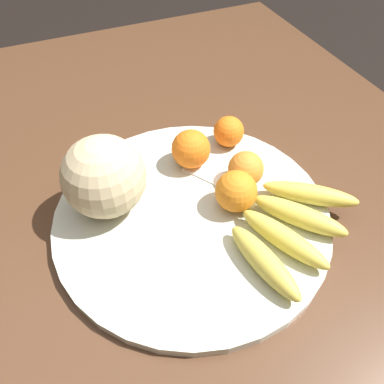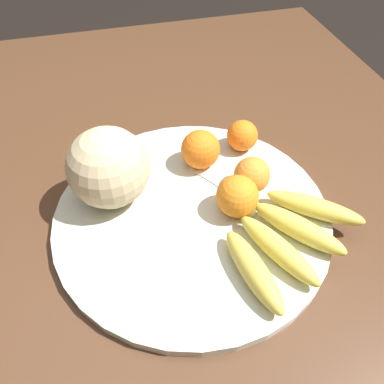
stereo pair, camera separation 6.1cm
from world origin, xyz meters
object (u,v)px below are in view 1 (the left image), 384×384
object	(u,v)px
melon	(104,177)
orange_back_left	(246,169)
fruit_bowl	(192,214)
orange_mid_center	(236,191)
orange_front_right	(191,149)
produce_tag	(207,174)
orange_front_left	(229,131)
banana_bunch	(289,226)
kitchen_table	(201,229)

from	to	relation	value
melon	orange_back_left	xyz separation A→B (m)	(-0.04, -0.24, -0.04)
fruit_bowl	orange_mid_center	distance (m)	0.09
orange_front_right	produce_tag	bearing A→B (deg)	-158.45
orange_front_left	orange_back_left	size ratio (longest dim) A/B	0.95
orange_mid_center	produce_tag	bearing A→B (deg)	8.39
orange_front_right	produce_tag	world-z (taller)	orange_front_right
produce_tag	orange_mid_center	bearing A→B (deg)	154.73
fruit_bowl	banana_bunch	distance (m)	0.16
fruit_bowl	orange_front_left	world-z (taller)	orange_front_left
orange_front_left	orange_back_left	world-z (taller)	orange_back_left
fruit_bowl	orange_back_left	xyz separation A→B (m)	(0.03, -0.12, 0.04)
fruit_bowl	orange_front_right	distance (m)	0.13
orange_front_right	orange_back_left	size ratio (longest dim) A/B	1.14
fruit_bowl	banana_bunch	xyz separation A→B (m)	(-0.10, -0.13, 0.03)
kitchen_table	melon	xyz separation A→B (m)	(0.05, 0.15, 0.16)
fruit_bowl	orange_front_right	world-z (taller)	orange_front_right
kitchen_table	orange_front_right	bearing A→B (deg)	-10.22
orange_front_right	kitchen_table	bearing A→B (deg)	169.78
fruit_bowl	orange_mid_center	bearing A→B (deg)	-102.07
fruit_bowl	orange_mid_center	xyz separation A→B (m)	(-0.02, -0.07, 0.04)
kitchen_table	fruit_bowl	size ratio (longest dim) A/B	3.22
kitchen_table	fruit_bowl	bearing A→B (deg)	127.98
banana_bunch	orange_front_left	bearing A→B (deg)	145.81
orange_front_right	orange_mid_center	world-z (taller)	orange_front_right
melon	orange_back_left	world-z (taller)	melon
kitchen_table	produce_tag	xyz separation A→B (m)	(0.05, -0.03, 0.10)
fruit_bowl	orange_front_right	size ratio (longest dim) A/B	6.46
melon	orange_mid_center	xyz separation A→B (m)	(-0.09, -0.20, -0.03)
orange_mid_center	orange_back_left	xyz separation A→B (m)	(0.04, -0.04, -0.00)
melon	banana_bunch	bearing A→B (deg)	-124.69
kitchen_table	melon	world-z (taller)	melon
melon	orange_front_left	xyz separation A→B (m)	(0.07, -0.26, -0.04)
fruit_bowl	orange_front_left	bearing A→B (deg)	-45.10
kitchen_table	banana_bunch	distance (m)	0.19
melon	produce_tag	bearing A→B (deg)	-89.33
orange_mid_center	orange_back_left	size ratio (longest dim) A/B	1.11
kitchen_table	fruit_bowl	distance (m)	0.09
orange_front_right	orange_back_left	distance (m)	0.11
banana_bunch	orange_back_left	xyz separation A→B (m)	(0.13, 0.01, 0.01)
fruit_bowl	produce_tag	world-z (taller)	produce_tag
orange_mid_center	orange_front_right	bearing A→B (deg)	12.59
kitchen_table	fruit_bowl	xyz separation A→B (m)	(-0.02, 0.03, 0.09)
kitchen_table	orange_front_right	size ratio (longest dim) A/B	20.82
fruit_bowl	produce_tag	xyz separation A→B (m)	(0.07, -0.06, 0.01)
kitchen_table	orange_front_left	bearing A→B (deg)	-43.47
produce_tag	orange_front_left	bearing A→B (deg)	-83.65
orange_mid_center	banana_bunch	bearing A→B (deg)	-149.20
kitchen_table	banana_bunch	world-z (taller)	banana_bunch
kitchen_table	orange_front_right	world-z (taller)	orange_front_right
banana_bunch	produce_tag	size ratio (longest dim) A/B	2.68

